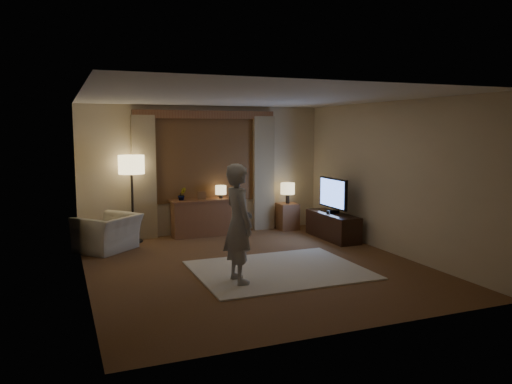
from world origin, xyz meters
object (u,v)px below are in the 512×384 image
armchair (108,233)px  person (239,223)px  tv_stand (333,226)px  side_table (287,216)px  sideboard (202,218)px

armchair → person: person is taller
tv_stand → person: bearing=-143.2°
side_table → person: (-2.25, -3.16, 0.56)m
armchair → side_table: (3.75, 0.56, -0.04)m
armchair → tv_stand: armchair is taller
armchair → tv_stand: (4.18, -0.60, -0.07)m
side_table → tv_stand: size_ratio=0.40×
sideboard → tv_stand: sideboard is taller
sideboard → person: size_ratio=0.73×
sideboard → side_table: 1.87m
side_table → tv_stand: 1.24m
armchair → tv_stand: 4.22m
tv_stand → person: size_ratio=0.85×
person → armchair: bearing=27.6°
sideboard → person: bearing=-96.7°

